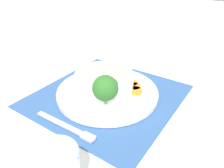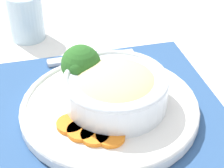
% 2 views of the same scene
% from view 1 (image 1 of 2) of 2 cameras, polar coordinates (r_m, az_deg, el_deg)
% --- Properties ---
extents(ground_plane, '(4.00, 4.00, 0.00)m').
position_cam_1_polar(ground_plane, '(0.65, -1.18, -3.13)').
color(ground_plane, white).
extents(placemat, '(0.41, 0.40, 0.00)m').
position_cam_1_polar(placemat, '(0.65, -1.18, -2.98)').
color(placemat, '#2D5184').
rests_on(placemat, ground_plane).
extents(plate, '(0.30, 0.30, 0.02)m').
position_cam_1_polar(plate, '(0.64, -1.19, -1.99)').
color(plate, white).
rests_on(plate, placemat).
extents(bowl, '(0.17, 0.17, 0.07)m').
position_cam_1_polar(bowl, '(0.63, -1.90, 1.27)').
color(bowl, silver).
rests_on(bowl, plate).
extents(broccoli_floret, '(0.07, 0.07, 0.08)m').
position_cam_1_polar(broccoli_floret, '(0.56, -1.72, -1.07)').
color(broccoli_floret, '#759E51').
rests_on(broccoli_floret, plate).
extents(carrot_slice_near, '(0.04, 0.04, 0.01)m').
position_cam_1_polar(carrot_slice_near, '(0.63, 5.94, -1.80)').
color(carrot_slice_near, orange).
rests_on(carrot_slice_near, plate).
extents(carrot_slice_middle, '(0.04, 0.04, 0.01)m').
position_cam_1_polar(carrot_slice_middle, '(0.65, 5.72, -0.75)').
color(carrot_slice_middle, orange).
rests_on(carrot_slice_middle, plate).
extents(carrot_slice_far, '(0.04, 0.04, 0.01)m').
position_cam_1_polar(carrot_slice_far, '(0.67, 4.96, 0.20)').
color(carrot_slice_far, orange).
rests_on(carrot_slice_far, plate).
extents(carrot_slice_extra, '(0.04, 0.04, 0.01)m').
position_cam_1_polar(carrot_slice_extra, '(0.69, 3.75, 0.98)').
color(carrot_slice_extra, orange).
rests_on(carrot_slice_extra, plate).
extents(fork, '(0.02, 0.18, 0.01)m').
position_cam_1_polar(fork, '(0.54, -11.01, -11.20)').
color(fork, '#B7B7BC').
rests_on(fork, placemat).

